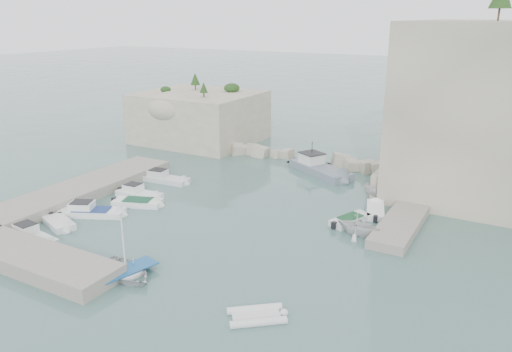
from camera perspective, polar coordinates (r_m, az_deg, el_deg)
The scene contains 22 objects.
ground at distance 43.36m, azimuth -3.90°, elevation -5.90°, with size 400.00×400.00×0.00m, color #4A6F69.
cliff_terrace at distance 54.34m, azimuth 18.46°, elevation -0.43°, with size 8.00×10.00×2.50m, color beige.
outcrop_west at distance 72.99m, azimuth -6.47°, elevation 6.73°, with size 16.00×14.00×7.00m, color beige.
quay_west at distance 53.19m, azimuth -20.08°, elevation -1.79°, with size 5.00×24.00×1.10m, color #9E9689.
quay_south at distance 41.56m, azimuth -25.57°, elevation -7.99°, with size 18.00×4.00×1.10m, color #9E9689.
ledge_east at distance 47.11m, azimuth 17.00°, elevation -4.17°, with size 3.00×16.00×0.80m, color #9E9689.
breakwater at distance 61.98m, azimuth 6.44°, elevation 2.07°, with size 28.00×3.00×1.40m, color beige.
motorboat_a at distance 55.87m, azimuth -10.39°, elevation -0.64°, with size 6.20×1.84×1.40m, color silver, non-canonical shape.
motorboat_b at distance 51.66m, azimuth -13.17°, elevation -2.37°, with size 5.35×1.75×1.40m, color white, non-canonical shape.
motorboat_c at distance 49.53m, azimuth -13.36°, elevation -3.27°, with size 5.10×1.85×0.70m, color white, non-canonical shape.
motorboat_d at distance 48.24m, azimuth -18.21°, elevation -4.28°, with size 6.50×1.93×1.40m, color white, non-canonical shape.
motorboat_e at distance 46.84m, azimuth -21.56°, elevation -5.33°, with size 4.16×1.70×0.70m, color silver, non-canonical shape.
motorboat_f at distance 44.73m, azimuth -24.17°, elevation -6.76°, with size 5.73×1.71×1.40m, color silver, non-canonical shape.
rowboat at distance 36.83m, azimuth -14.60°, elevation -11.04°, with size 3.52×4.94×1.02m, color silver.
inflatable_dinghy at distance 31.36m, azimuth 0.05°, elevation -15.93°, with size 3.77×1.83×0.44m, color silver, non-canonical shape.
tender_east_a at distance 42.82m, azimuth 11.57°, elevation -6.56°, with size 3.17×3.68×1.94m, color silver.
tender_east_b at distance 44.98m, azimuth 10.69°, elevation -5.28°, with size 4.44×1.51×0.70m, color silver, non-canonical shape.
tender_east_c at distance 47.65m, azimuth 13.45°, elevation -4.13°, with size 4.81×1.56×0.70m, color white, non-canonical shape.
tender_east_d at distance 51.26m, azimuth 14.87°, elevation -2.66°, with size 1.86×4.94×1.91m, color silver.
work_boat at distance 58.34m, azimuth 7.36°, elevation 0.31°, with size 9.49×2.80×2.20m, color slate, non-canonical shape.
rowboat_mast at distance 35.67m, azimuth -14.93°, elevation -7.35°, with size 0.10×0.10×4.20m, color white.
vegetation at distance 57.66m, azimuth 26.38°, elevation 16.59°, with size 53.48×13.88×13.40m.
Camera 1 is at (21.91, -33.11, 17.43)m, focal length 35.00 mm.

